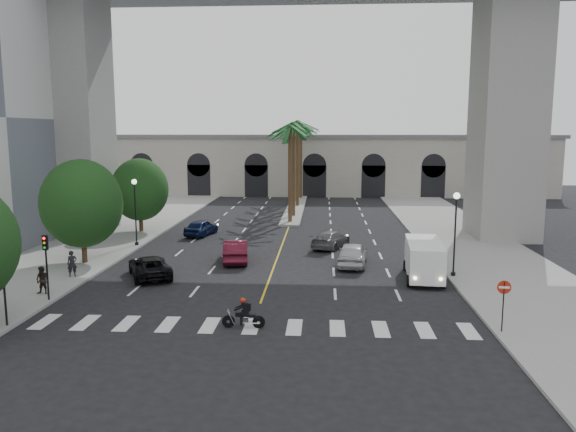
# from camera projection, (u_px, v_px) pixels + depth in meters

# --- Properties ---
(ground) EXTENTS (140.00, 140.00, 0.00)m
(ground) POSITION_uv_depth(u_px,v_px,m) (256.00, 316.00, 27.77)
(ground) COLOR black
(ground) RESTS_ON ground
(sidewalk_left) EXTENTS (8.00, 100.00, 0.15)m
(sidewalk_left) POSITION_uv_depth(u_px,v_px,m) (87.00, 248.00, 43.51)
(sidewalk_left) COLOR gray
(sidewalk_left) RESTS_ON ground
(sidewalk_right) EXTENTS (8.00, 100.00, 0.15)m
(sidewalk_right) POSITION_uv_depth(u_px,v_px,m) (481.00, 253.00, 41.60)
(sidewalk_right) COLOR gray
(sidewalk_right) RESTS_ON ground
(median) EXTENTS (2.00, 24.00, 0.20)m
(median) POSITION_uv_depth(u_px,v_px,m) (295.00, 209.00, 65.24)
(median) COLOR gray
(median) RESTS_ON ground
(pier_building) EXTENTS (71.00, 10.50, 8.50)m
(pier_building) POSITION_uv_depth(u_px,v_px,m) (301.00, 164.00, 81.38)
(pier_building) COLOR #B9B4A6
(pier_building) RESTS_ON ground
(bridge) EXTENTS (75.00, 13.00, 26.00)m
(bridge) POSITION_uv_depth(u_px,v_px,m) (327.00, 16.00, 46.46)
(bridge) COLOR gray
(bridge) RESTS_ON ground
(palm_a) EXTENTS (3.20, 3.20, 10.30)m
(palm_a) POSITION_uv_depth(u_px,v_px,m) (290.00, 130.00, 54.02)
(palm_a) COLOR #47331E
(palm_a) RESTS_ON ground
(palm_b) EXTENTS (3.20, 3.20, 10.60)m
(palm_b) POSITION_uv_depth(u_px,v_px,m) (293.00, 128.00, 57.91)
(palm_b) COLOR #47331E
(palm_b) RESTS_ON ground
(palm_c) EXTENTS (3.20, 3.20, 10.10)m
(palm_c) POSITION_uv_depth(u_px,v_px,m) (293.00, 132.00, 61.95)
(palm_c) COLOR #47331E
(palm_c) RESTS_ON ground
(palm_d) EXTENTS (3.20, 3.20, 10.90)m
(palm_d) POSITION_uv_depth(u_px,v_px,m) (298.00, 126.00, 65.76)
(palm_d) COLOR #47331E
(palm_d) RESTS_ON ground
(palm_e) EXTENTS (3.20, 3.20, 10.40)m
(palm_e) POSITION_uv_depth(u_px,v_px,m) (297.00, 130.00, 69.79)
(palm_e) COLOR #47331E
(palm_e) RESTS_ON ground
(palm_f) EXTENTS (3.20, 3.20, 10.70)m
(palm_f) POSITION_uv_depth(u_px,v_px,m) (301.00, 128.00, 73.68)
(palm_f) COLOR #47331E
(palm_f) RESTS_ON ground
(street_tree_mid) EXTENTS (5.44, 5.44, 7.21)m
(street_tree_mid) POSITION_uv_depth(u_px,v_px,m) (82.00, 203.00, 37.82)
(street_tree_mid) COLOR #382616
(street_tree_mid) RESTS_ON ground
(street_tree_far) EXTENTS (5.04, 5.04, 6.68)m
(street_tree_far) POSITION_uv_depth(u_px,v_px,m) (140.00, 190.00, 49.71)
(street_tree_far) COLOR #382616
(street_tree_far) RESTS_ON ground
(lamp_post_left_far) EXTENTS (0.40, 0.40, 5.35)m
(lamp_post_left_far) POSITION_uv_depth(u_px,v_px,m) (135.00, 206.00, 43.79)
(lamp_post_left_far) COLOR black
(lamp_post_left_far) RESTS_ON ground
(lamp_post_right) EXTENTS (0.40, 0.40, 5.35)m
(lamp_post_right) POSITION_uv_depth(u_px,v_px,m) (455.00, 227.00, 34.45)
(lamp_post_right) COLOR black
(lamp_post_right) RESTS_ON ground
(traffic_signal_near) EXTENTS (0.25, 0.18, 3.65)m
(traffic_signal_near) POSITION_uv_depth(u_px,v_px,m) (3.00, 276.00, 25.64)
(traffic_signal_near) COLOR black
(traffic_signal_near) RESTS_ON ground
(traffic_signal_far) EXTENTS (0.25, 0.18, 3.65)m
(traffic_signal_far) POSITION_uv_depth(u_px,v_px,m) (46.00, 256.00, 29.59)
(traffic_signal_far) COLOR black
(traffic_signal_far) RESTS_ON ground
(motorcycle_rider) EXTENTS (2.01, 0.54, 1.45)m
(motorcycle_rider) POSITION_uv_depth(u_px,v_px,m) (245.00, 314.00, 25.98)
(motorcycle_rider) COLOR black
(motorcycle_rider) RESTS_ON ground
(car_a) EXTENTS (2.45, 4.92, 1.61)m
(car_a) POSITION_uv_depth(u_px,v_px,m) (352.00, 254.00, 38.01)
(car_a) COLOR #BABABF
(car_a) RESTS_ON ground
(car_b) EXTENTS (2.31, 4.91, 1.56)m
(car_b) POSITION_uv_depth(u_px,v_px,m) (236.00, 251.00, 39.19)
(car_b) COLOR #4C0F1D
(car_b) RESTS_ON ground
(car_c) EXTENTS (4.07, 5.33, 1.35)m
(car_c) POSITION_uv_depth(u_px,v_px,m) (150.00, 267.00, 34.99)
(car_c) COLOR black
(car_c) RESTS_ON ground
(car_d) EXTENTS (3.48, 5.04, 1.35)m
(car_d) POSITION_uv_depth(u_px,v_px,m) (330.00, 239.00, 43.83)
(car_d) COLOR #5B5C60
(car_d) RESTS_ON ground
(car_e) EXTENTS (2.58, 4.47, 1.43)m
(car_e) POSITION_uv_depth(u_px,v_px,m) (201.00, 227.00, 48.92)
(car_e) COLOR #0D193E
(car_e) RESTS_ON ground
(cargo_van) EXTENTS (2.60, 5.64, 2.34)m
(cargo_van) POSITION_uv_depth(u_px,v_px,m) (424.00, 259.00, 34.42)
(cargo_van) COLOR white
(cargo_van) RESTS_ON ground
(pedestrian_a) EXTENTS (0.70, 0.64, 1.61)m
(pedestrian_a) POSITION_uv_depth(u_px,v_px,m) (72.00, 264.00, 34.57)
(pedestrian_a) COLOR black
(pedestrian_a) RESTS_ON sidewalk_left
(pedestrian_b) EXTENTS (0.81, 0.66, 1.56)m
(pedestrian_b) POSITION_uv_depth(u_px,v_px,m) (42.00, 280.00, 30.84)
(pedestrian_b) COLOR black
(pedestrian_b) RESTS_ON sidewalk_left
(do_not_enter_sign) EXTENTS (0.61, 0.08, 2.51)m
(do_not_enter_sign) POSITION_uv_depth(u_px,v_px,m) (504.00, 296.00, 24.93)
(do_not_enter_sign) COLOR black
(do_not_enter_sign) RESTS_ON ground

